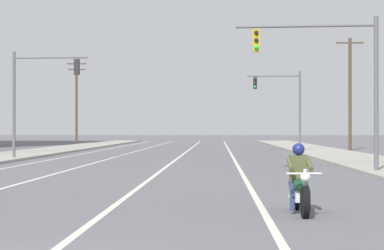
# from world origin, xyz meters

# --- Properties ---
(lane_stripe_center) EXTENTS (0.16, 100.00, 0.01)m
(lane_stripe_center) POSITION_xyz_m (0.24, 45.00, 0.00)
(lane_stripe_center) COLOR beige
(lane_stripe_center) RESTS_ON ground
(lane_stripe_left) EXTENTS (0.16, 100.00, 0.01)m
(lane_stripe_left) POSITION_xyz_m (-3.74, 45.00, 0.00)
(lane_stripe_left) COLOR beige
(lane_stripe_left) RESTS_ON ground
(lane_stripe_right) EXTENTS (0.16, 100.00, 0.01)m
(lane_stripe_right) POSITION_xyz_m (3.58, 45.00, 0.00)
(lane_stripe_right) COLOR beige
(lane_stripe_right) RESTS_ON ground
(lane_stripe_far_left) EXTENTS (0.16, 100.00, 0.01)m
(lane_stripe_far_left) POSITION_xyz_m (-6.88, 45.00, 0.00)
(lane_stripe_far_left) COLOR beige
(lane_stripe_far_left) RESTS_ON ground
(sidewalk_kerb_right) EXTENTS (4.40, 110.00, 0.14)m
(sidewalk_kerb_right) POSITION_xyz_m (10.39, 40.00, 0.07)
(sidewalk_kerb_right) COLOR #9E998E
(sidewalk_kerb_right) RESTS_ON ground
(sidewalk_kerb_left) EXTENTS (4.40, 110.00, 0.14)m
(sidewalk_kerb_left) POSITION_xyz_m (-10.39, 40.00, 0.07)
(sidewalk_kerb_left) COLOR #9E998E
(sidewalk_kerb_left) RESTS_ON ground
(motorcycle_with_rider) EXTENTS (0.70, 2.19, 1.46)m
(motorcycle_with_rider) POSITION_xyz_m (4.30, 6.91, 0.59)
(motorcycle_with_rider) COLOR black
(motorcycle_with_rider) RESTS_ON ground
(traffic_signal_near_right) EXTENTS (5.61, 0.54, 6.20)m
(traffic_signal_near_right) POSITION_xyz_m (7.23, 20.92, 4.14)
(traffic_signal_near_right) COLOR #56565B
(traffic_signal_near_right) RESTS_ON ground
(traffic_signal_near_left) EXTENTS (4.40, 0.37, 6.20)m
(traffic_signal_near_left) POSITION_xyz_m (-7.85, 33.57, 4.07)
(traffic_signal_near_left) COLOR #56565B
(traffic_signal_near_left) RESTS_ON ground
(traffic_signal_mid_right) EXTENTS (4.13, 0.37, 6.20)m
(traffic_signal_mid_right) POSITION_xyz_m (7.82, 48.66, 4.05)
(traffic_signal_mid_right) COLOR #56565B
(traffic_signal_mid_right) RESTS_ON ground
(utility_pole_right_far) EXTENTS (2.22, 0.26, 9.19)m
(utility_pole_right_far) POSITION_xyz_m (13.44, 52.21, 4.81)
(utility_pole_right_far) COLOR #4C3828
(utility_pole_right_far) RESTS_ON ground
(utility_pole_left_far) EXTENTS (2.13, 0.26, 9.40)m
(utility_pole_left_far) POSITION_xyz_m (-13.03, 73.22, 5.05)
(utility_pole_left_far) COLOR #4C3828
(utility_pole_left_far) RESTS_ON ground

